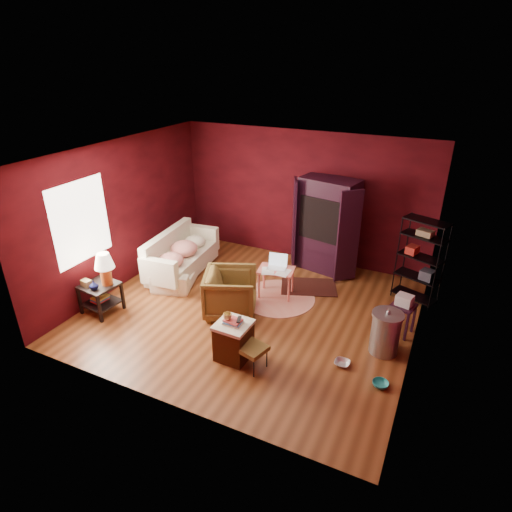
{
  "coord_description": "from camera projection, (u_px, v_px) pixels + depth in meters",
  "views": [
    {
      "loc": [
        2.89,
        -5.84,
        4.21
      ],
      "look_at": [
        0.0,
        0.2,
        1.0
      ],
      "focal_mm": 30.0,
      "sensor_mm": 36.0,
      "label": 1
    }
  ],
  "objects": [
    {
      "name": "room",
      "position": [
        248.0,
        239.0,
        7.09
      ],
      "size": [
        5.54,
        5.04,
        2.84
      ],
      "color": "brown",
      "rests_on": "ground"
    },
    {
      "name": "small_stand",
      "position": [
        404.0,
        305.0,
        6.86
      ],
      "size": [
        0.43,
        0.43,
        0.71
      ],
      "rotation": [
        0.0,
        0.0,
        -0.24
      ],
      "color": "black",
      "rests_on": "ground"
    },
    {
      "name": "pet_bowl_turquoise",
      "position": [
        381.0,
        380.0,
        5.91
      ],
      "size": [
        0.23,
        0.08,
        0.23
      ],
      "primitive_type": "imported",
      "rotation": [
        0.0,
        0.0,
        0.06
      ],
      "color": "teal",
      "rests_on": "ground"
    },
    {
      "name": "mug",
      "position": [
        227.0,
        316.0,
        6.22
      ],
      "size": [
        0.13,
        0.11,
        0.13
      ],
      "primitive_type": "imported",
      "rotation": [
        0.0,
        0.0,
        0.07
      ],
      "color": "#D6B969",
      "rests_on": "hamper"
    },
    {
      "name": "tv_armoire",
      "position": [
        326.0,
        224.0,
        8.74
      ],
      "size": [
        1.52,
        1.01,
        1.96
      ],
      "rotation": [
        0.0,
        0.0,
        -0.2
      ],
      "color": "black",
      "rests_on": "ground"
    },
    {
      "name": "trash_can",
      "position": [
        385.0,
        332.0,
        6.5
      ],
      "size": [
        0.58,
        0.58,
        0.75
      ],
      "rotation": [
        0.0,
        0.0,
        0.24
      ],
      "color": "#A9ABB1",
      "rests_on": "ground"
    },
    {
      "name": "rug_oriental",
      "position": [
        309.0,
        287.0,
        8.44
      ],
      "size": [
        1.26,
        1.05,
        0.01
      ],
      "rotation": [
        0.0,
        0.0,
        0.37
      ],
      "color": "#4C1A14",
      "rests_on": "ground"
    },
    {
      "name": "vase",
      "position": [
        94.0,
        285.0,
        7.27
      ],
      "size": [
        0.17,
        0.17,
        0.15
      ],
      "primitive_type": "imported",
      "rotation": [
        0.0,
        0.0,
        -0.09
      ],
      "color": "#0C113C",
      "rests_on": "side_table"
    },
    {
      "name": "side_table",
      "position": [
        102.0,
        277.0,
        7.4
      ],
      "size": [
        0.63,
        0.63,
        1.13
      ],
      "rotation": [
        0.0,
        0.0,
        -0.11
      ],
      "color": "black",
      "rests_on": "ground"
    },
    {
      "name": "sofa",
      "position": [
        181.0,
        257.0,
        8.82
      ],
      "size": [
        1.11,
        1.97,
        0.74
      ],
      "primitive_type": "imported",
      "rotation": [
        0.0,
        0.0,
        1.89
      ],
      "color": "white",
      "rests_on": "ground"
    },
    {
      "name": "armchair",
      "position": [
        231.0,
        291.0,
        7.44
      ],
      "size": [
        1.08,
        1.11,
        0.89
      ],
      "primitive_type": "imported",
      "rotation": [
        0.0,
        0.0,
        1.97
      ],
      "color": "black",
      "rests_on": "ground"
    },
    {
      "name": "hamper",
      "position": [
        234.0,
        340.0,
        6.39
      ],
      "size": [
        0.51,
        0.51,
        0.7
      ],
      "rotation": [
        0.0,
        0.0,
        -0.03
      ],
      "color": "#482510",
      "rests_on": "ground"
    },
    {
      "name": "laptop_desk",
      "position": [
        276.0,
        272.0,
        7.97
      ],
      "size": [
        0.72,
        0.61,
        0.81
      ],
      "rotation": [
        0.0,
        0.0,
        0.18
      ],
      "color": "#FF8074",
      "rests_on": "ground"
    },
    {
      "name": "rug_round",
      "position": [
        278.0,
        298.0,
        8.08
      ],
      "size": [
        1.79,
        1.79,
        0.01
      ],
      "rotation": [
        0.0,
        0.0,
        0.35
      ],
      "color": "#EFDCC7",
      "rests_on": "ground"
    },
    {
      "name": "wire_shelving",
      "position": [
        421.0,
        258.0,
        7.65
      ],
      "size": [
        0.85,
        0.59,
        1.59
      ],
      "rotation": [
        0.0,
        0.0,
        -0.36
      ],
      "color": "black",
      "rests_on": "ground"
    },
    {
      "name": "pet_bowl_steel",
      "position": [
        343.0,
        359.0,
        6.31
      ],
      "size": [
        0.23,
        0.06,
        0.23
      ],
      "primitive_type": "imported",
      "rotation": [
        0.0,
        0.0,
        -0.03
      ],
      "color": "silver",
      "rests_on": "ground"
    },
    {
      "name": "footstool",
      "position": [
        253.0,
        349.0,
        6.17
      ],
      "size": [
        0.45,
        0.45,
        0.37
      ],
      "rotation": [
        0.0,
        0.0,
        -0.26
      ],
      "color": "black",
      "rests_on": "ground"
    },
    {
      "name": "sofa_cushions",
      "position": [
        180.0,
        256.0,
        8.81
      ],
      "size": [
        0.97,
        2.03,
        0.82
      ],
      "rotation": [
        0.0,
        0.0,
        0.1
      ],
      "color": "white",
      "rests_on": "sofa"
    }
  ]
}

